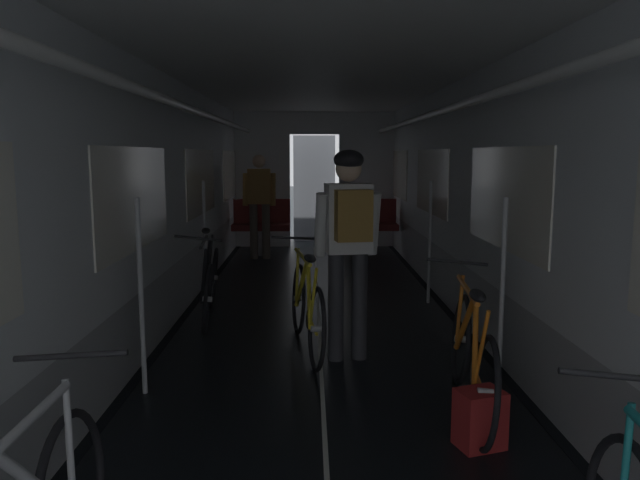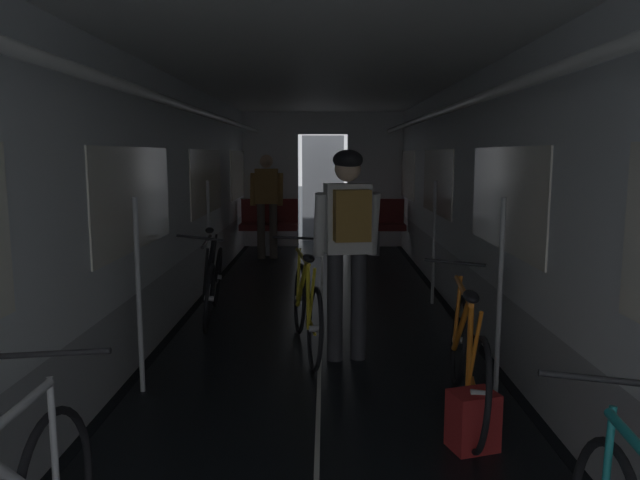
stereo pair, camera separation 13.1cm
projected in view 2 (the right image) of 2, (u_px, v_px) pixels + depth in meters
The scene contains 9 objects.
train_car_shell at pixel (320, 154), 5.59m from camera, with size 3.14×12.34×2.57m.
bench_seat_far_left at pixel (269, 221), 10.19m from camera, with size 0.98×0.51×0.95m.
bench_seat_far_right at pixel (376, 222), 10.17m from camera, with size 0.98×0.51×0.95m.
bicycle_black at pixel (213, 282), 6.25m from camera, with size 0.44×1.69×0.95m.
bicycle_orange at pixel (467, 357), 3.94m from camera, with size 0.44×1.69×0.95m.
person_cyclist_aisle at pixel (348, 232), 4.87m from camera, with size 0.56×0.43×1.73m.
bicycle_yellow_in_aisle at pixel (306, 307), 5.23m from camera, with size 0.50×1.68×0.94m.
person_standing_near_bench at pixel (267, 199), 9.76m from camera, with size 0.53×0.23×1.69m.
backpack_on_floor at pixel (473, 420), 3.49m from camera, with size 0.26×0.20×0.34m, color maroon.
Camera 2 is at (0.04, -2.05, 1.70)m, focal length 33.93 mm.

